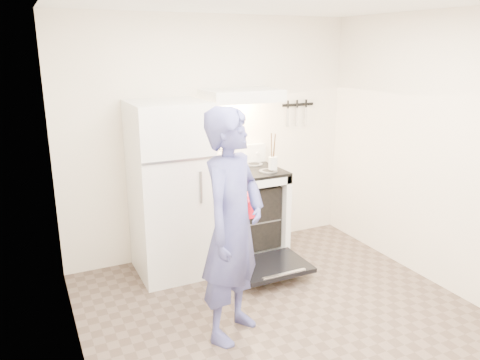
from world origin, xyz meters
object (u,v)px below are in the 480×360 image
(refrigerator, at_px, (170,190))
(stove_body, at_px, (245,215))
(dutch_oven, at_px, (239,206))
(tea_kettle, at_px, (224,154))
(person, at_px, (233,227))

(refrigerator, xyz_separation_m, stove_body, (0.81, 0.02, -0.39))
(refrigerator, distance_m, dutch_oven, 0.95)
(stove_body, height_order, tea_kettle, tea_kettle)
(stove_body, bearing_deg, refrigerator, -178.23)
(tea_kettle, bearing_deg, dutch_oven, -107.36)
(refrigerator, relative_size, tea_kettle, 6.06)
(refrigerator, distance_m, tea_kettle, 0.74)
(tea_kettle, bearing_deg, refrigerator, -160.90)
(person, bearing_deg, refrigerator, 58.49)
(stove_body, distance_m, dutch_oven, 1.15)
(person, bearing_deg, stove_body, 24.37)
(stove_body, height_order, person, person)
(stove_body, bearing_deg, person, -119.54)
(refrigerator, distance_m, person, 1.24)
(refrigerator, bearing_deg, stove_body, 1.77)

